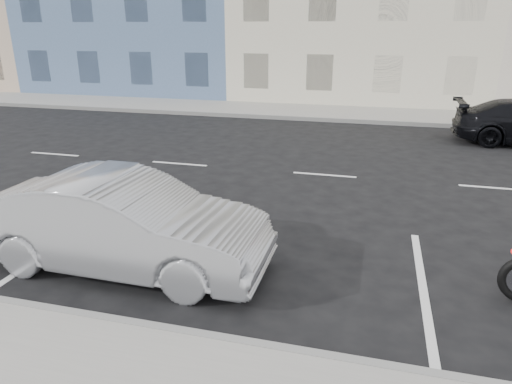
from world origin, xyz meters
TOP-DOWN VIEW (x-y plane):
  - ground at (0.00, 0.00)m, footprint 120.00×120.00m
  - sidewalk_far at (-5.00, 8.70)m, footprint 80.00×3.40m
  - curb_near at (-5.00, -7.00)m, footprint 80.00×0.12m
  - curb_far at (-5.00, 7.00)m, footprint 80.00×0.12m
  - sedan_silver at (-4.45, -5.53)m, footprint 4.50×1.61m

SIDE VIEW (x-z plane):
  - ground at x=0.00m, z-range 0.00..0.00m
  - sidewalk_far at x=-5.00m, z-range 0.00..0.15m
  - curb_near at x=-5.00m, z-range 0.00..0.16m
  - curb_far at x=-5.00m, z-range 0.00..0.16m
  - sedan_silver at x=-4.45m, z-range 0.00..1.48m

